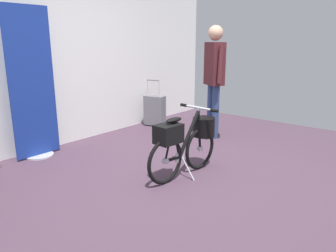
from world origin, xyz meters
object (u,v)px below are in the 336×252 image
floor_banner_stand (33,91)px  folding_bike_foreground (187,140)px  visitor_near_wall (214,75)px  rolling_suitcase (155,110)px

floor_banner_stand → folding_bike_foreground: 2.06m
visitor_near_wall → rolling_suitcase: size_ratio=2.05×
folding_bike_foreground → rolling_suitcase: bearing=51.1°
floor_banner_stand → rolling_suitcase: 2.24m
floor_banner_stand → folding_bike_foreground: floor_banner_stand is taller
visitor_near_wall → rolling_suitcase: 1.35m
visitor_near_wall → rolling_suitcase: visitor_near_wall is taller
floor_banner_stand → rolling_suitcase: size_ratio=2.29×
floor_banner_stand → visitor_near_wall: (2.24, -1.27, 0.12)m
rolling_suitcase → folding_bike_foreground: bearing=-128.9°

